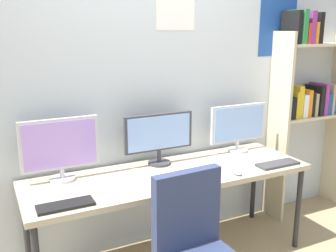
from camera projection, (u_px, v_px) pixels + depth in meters
name	position (u px, v px, depth m)	size (l,w,h in m)	color
wall_back	(148.00, 91.00, 3.12)	(4.56, 0.11, 2.60)	silver
desk	(171.00, 179.00, 2.90)	(2.16, 0.68, 0.74)	tan
bookshelf	(309.00, 95.00, 3.66)	(0.83, 0.28, 1.95)	beige
monitor_left	(60.00, 147.00, 2.69)	(0.55, 0.18, 0.45)	silver
monitor_center	(159.00, 136.00, 3.01)	(0.57, 0.18, 0.41)	#38383D
monitor_right	(238.00, 126.00, 3.34)	(0.55, 0.18, 0.42)	silver
keyboard_left	(65.00, 205.00, 2.33)	(0.34, 0.13, 0.02)	black
keyboard_center	(186.00, 182.00, 2.69)	(0.35, 0.13, 0.02)	silver
keyboard_right	(278.00, 164.00, 3.04)	(0.35, 0.13, 0.02)	#38383D
computer_mouse	(237.00, 172.00, 2.85)	(0.06, 0.10, 0.03)	silver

